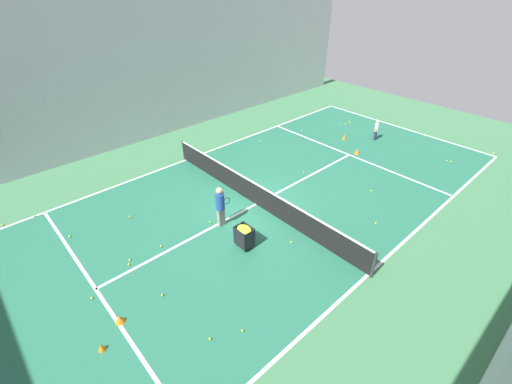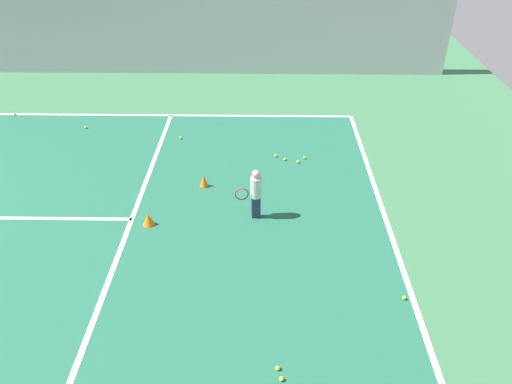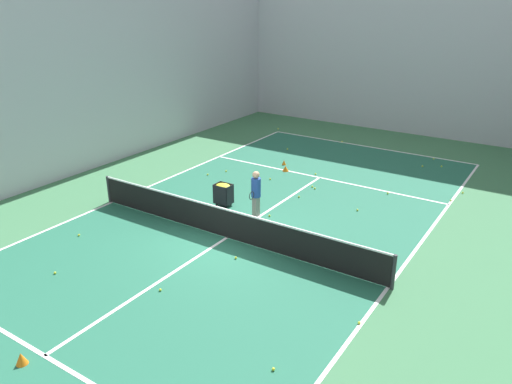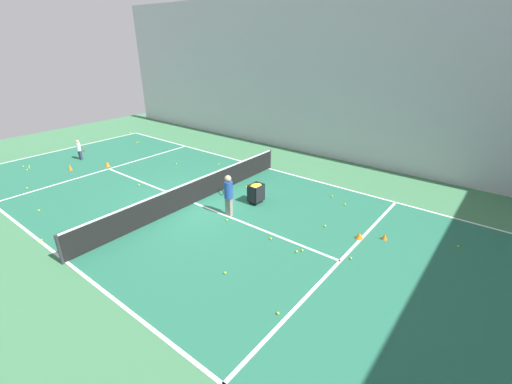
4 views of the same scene
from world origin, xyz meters
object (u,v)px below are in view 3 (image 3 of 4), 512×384
training_cone_0 (21,359)px  training_cone_1 (286,169)px  coach_at_net (256,191)px  ball_cart (223,191)px  tennis_net (226,223)px

training_cone_0 → training_cone_1: size_ratio=0.99×
coach_at_net → training_cone_0: size_ratio=6.10×
ball_cart → training_cone_1: ball_cart is taller
training_cone_1 → ball_cart: bearing=-90.0°
ball_cart → coach_at_net: bearing=-5.7°
coach_at_net → ball_cart: 1.52m
training_cone_0 → ball_cart: bearing=99.0°
tennis_net → coach_at_net: 1.88m
training_cone_1 → coach_at_net: bearing=-72.1°
tennis_net → training_cone_1: size_ratio=39.38×
ball_cart → training_cone_0: (1.41, -8.85, -0.44)m
tennis_net → coach_at_net: (-0.11, 1.83, 0.42)m
training_cone_0 → tennis_net: bearing=88.6°
tennis_net → ball_cart: size_ratio=12.76×
tennis_net → coach_at_net: coach_at_net is taller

